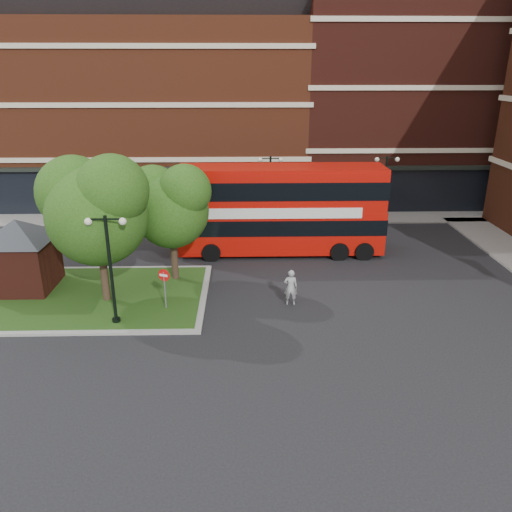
{
  "coord_description": "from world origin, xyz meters",
  "views": [
    {
      "loc": [
        0.2,
        -19.51,
        10.67
      ],
      "look_at": [
        0.75,
        3.31,
        2.0
      ],
      "focal_mm": 35.0,
      "sensor_mm": 36.0,
      "label": 1
    }
  ],
  "objects_px": {
    "bus": "(281,204)",
    "car_white": "(285,216)",
    "woman": "(291,287)",
    "car_silver": "(148,215)"
  },
  "relations": [
    {
      "from": "bus",
      "to": "car_silver",
      "type": "bearing_deg",
      "value": 147.55
    },
    {
      "from": "bus",
      "to": "woman",
      "type": "height_order",
      "value": "bus"
    },
    {
      "from": "car_silver",
      "to": "car_white",
      "type": "distance_m",
      "value": 9.79
    },
    {
      "from": "woman",
      "to": "car_white",
      "type": "height_order",
      "value": "woman"
    },
    {
      "from": "woman",
      "to": "car_silver",
      "type": "relative_size",
      "value": 0.39
    },
    {
      "from": "bus",
      "to": "car_white",
      "type": "height_order",
      "value": "bus"
    },
    {
      "from": "bus",
      "to": "car_silver",
      "type": "xyz_separation_m",
      "value": [
        -9.04,
        5.76,
        -2.27
      ]
    },
    {
      "from": "bus",
      "to": "car_white",
      "type": "bearing_deg",
      "value": 82.15
    },
    {
      "from": "car_silver",
      "to": "car_white",
      "type": "xyz_separation_m",
      "value": [
        9.77,
        -0.48,
        -0.0
      ]
    },
    {
      "from": "woman",
      "to": "car_silver",
      "type": "bearing_deg",
      "value": -50.04
    }
  ]
}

